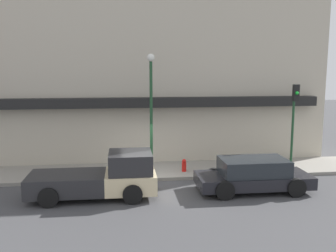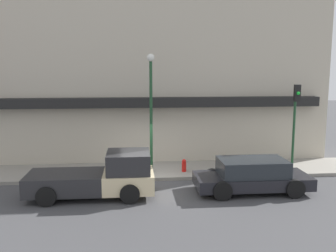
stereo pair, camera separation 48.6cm
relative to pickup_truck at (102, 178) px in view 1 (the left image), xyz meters
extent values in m
plane|color=#424244|center=(2.02, 1.79, -0.79)|extent=(80.00, 80.00, 0.00)
cube|color=gray|center=(2.02, 3.27, -0.71)|extent=(36.00, 2.96, 0.16)
cube|color=#BCB29E|center=(2.02, 6.25, 4.65)|extent=(19.80, 3.00, 10.89)
cube|color=black|center=(2.02, 4.45, 2.57)|extent=(18.22, 0.60, 0.50)
cube|color=beige|center=(1.14, 0.00, -0.18)|extent=(2.00, 1.91, 0.74)
cube|color=#262628|center=(1.14, 0.00, 0.60)|extent=(1.70, 1.75, 0.81)
cube|color=#262628|center=(-1.36, 0.00, -0.18)|extent=(3.00, 1.91, 0.74)
cylinder|color=black|center=(1.19, 0.95, -0.41)|extent=(0.76, 0.22, 0.76)
cylinder|color=black|center=(1.19, -0.95, -0.41)|extent=(0.76, 0.22, 0.76)
cylinder|color=black|center=(-1.91, 0.95, -0.41)|extent=(0.76, 0.22, 0.76)
cylinder|color=black|center=(-1.91, -0.95, -0.41)|extent=(0.76, 0.22, 0.76)
cube|color=black|center=(6.25, 0.00, -0.32)|extent=(4.73, 1.89, 0.49)
cube|color=#23282D|center=(6.25, 0.00, 0.26)|extent=(2.75, 1.70, 0.66)
cylinder|color=black|center=(7.72, 0.95, -0.41)|extent=(0.76, 0.22, 0.76)
cylinder|color=black|center=(7.72, -0.95, -0.41)|extent=(0.76, 0.22, 0.76)
cylinder|color=black|center=(4.78, 0.95, -0.41)|extent=(0.76, 0.22, 0.76)
cylinder|color=black|center=(4.78, -0.95, -0.41)|extent=(0.76, 0.22, 0.76)
cylinder|color=red|center=(3.76, 2.72, -0.41)|extent=(0.22, 0.22, 0.45)
sphere|color=red|center=(3.76, 2.72, -0.12)|extent=(0.20, 0.20, 0.20)
cylinder|color=#1E4728|center=(2.19, 2.78, 1.99)|extent=(0.14, 0.14, 5.24)
sphere|color=silver|center=(2.19, 2.78, 4.79)|extent=(0.36, 0.36, 0.36)
cylinder|color=#1E4728|center=(9.09, 2.55, 1.46)|extent=(0.12, 0.12, 4.18)
cube|color=black|center=(9.09, 2.39, 3.15)|extent=(0.28, 0.20, 0.80)
sphere|color=green|center=(9.09, 2.27, 3.15)|extent=(0.16, 0.16, 0.16)
camera|label=1|loc=(0.91, -14.60, 4.34)|focal=40.00mm
camera|label=2|loc=(1.39, -14.66, 4.34)|focal=40.00mm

